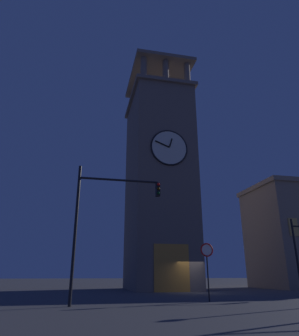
{
  "coord_description": "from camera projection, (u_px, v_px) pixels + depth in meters",
  "views": [
    {
      "loc": [
        9.55,
        25.91,
        1.43
      ],
      "look_at": [
        2.76,
        -5.44,
        12.6
      ],
      "focal_mm": 32.73,
      "sensor_mm": 36.0,
      "label": 1
    }
  ],
  "objects": [
    {
      "name": "ground_plane",
      "position": [
        196.0,
        293.0,
        25.35
      ],
      "size": [
        200.0,
        200.0,
        0.0
      ],
      "primitive_type": "plane",
      "color": "#424247"
    },
    {
      "name": "clocktower",
      "position": [
        159.0,
        182.0,
        33.65
      ],
      "size": [
        6.8,
        9.31,
        27.85
      ],
      "color": "#75665B",
      "rests_on": "ground_plane"
    },
    {
      "name": "traffic_signal_mid",
      "position": [
        103.0,
        211.0,
        16.05
      ],
      "size": [
        4.5,
        0.41,
        6.98
      ],
      "color": "black",
      "rests_on": "ground_plane"
    },
    {
      "name": "no_horn_sign",
      "position": [
        207.0,
        255.0,
        17.73
      ],
      "size": [
        0.78,
        0.14,
        3.17
      ],
      "color": "black",
      "rests_on": "ground_plane"
    }
  ]
}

